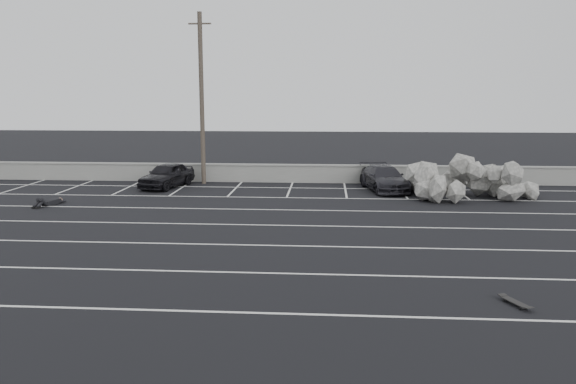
# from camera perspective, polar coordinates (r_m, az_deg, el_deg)

# --- Properties ---
(ground) EXTENTS (120.00, 120.00, 0.00)m
(ground) POSITION_cam_1_polar(r_m,az_deg,el_deg) (19.38, -5.08, -5.37)
(ground) COLOR black
(ground) RESTS_ON ground
(seawall) EXTENTS (50.00, 0.45, 1.06)m
(seawall) POSITION_cam_1_polar(r_m,az_deg,el_deg) (32.91, -1.24, 1.96)
(seawall) COLOR gray
(seawall) RESTS_ON ground
(stall_lines) EXTENTS (36.00, 20.05, 0.01)m
(stall_lines) POSITION_cam_1_polar(r_m,az_deg,el_deg) (23.63, -3.59, -2.56)
(stall_lines) COLOR silver
(stall_lines) RESTS_ON ground
(car_left) EXTENTS (2.61, 4.30, 1.37)m
(car_left) POSITION_cam_1_polar(r_m,az_deg,el_deg) (31.81, -12.21, 1.70)
(car_left) COLOR black
(car_left) RESTS_ON ground
(car_right) EXTENTS (2.71, 4.80, 1.31)m
(car_right) POSITION_cam_1_polar(r_m,az_deg,el_deg) (30.55, 9.74, 1.40)
(car_right) COLOR black
(car_right) RESTS_ON ground
(utility_pole) EXTENTS (1.28, 0.26, 9.58)m
(utility_pole) POSITION_cam_1_polar(r_m,az_deg,el_deg) (32.45, -8.76, 9.35)
(utility_pole) COLOR #4C4238
(utility_pole) RESTS_ON ground
(trash_bin) EXTENTS (0.72, 0.72, 0.97)m
(trash_bin) POSITION_cam_1_polar(r_m,az_deg,el_deg) (33.39, 19.69, 1.39)
(trash_bin) COLOR #28282B
(trash_bin) RESTS_ON ground
(riprap_pile) EXTENTS (6.68, 4.98, 1.49)m
(riprap_pile) POSITION_cam_1_polar(r_m,az_deg,el_deg) (29.64, 16.76, 0.75)
(riprap_pile) COLOR #A5A29B
(riprap_pile) RESTS_ON ground
(person) EXTENTS (2.00, 2.71, 0.46)m
(person) POSITION_cam_1_polar(r_m,az_deg,el_deg) (28.52, -22.78, -0.71)
(person) COLOR black
(person) RESTS_ON ground
(skateboard) EXTENTS (0.53, 0.85, 0.10)m
(skateboard) POSITION_cam_1_polar(r_m,az_deg,el_deg) (15.02, 22.09, -10.35)
(skateboard) COLOR black
(skateboard) RESTS_ON ground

